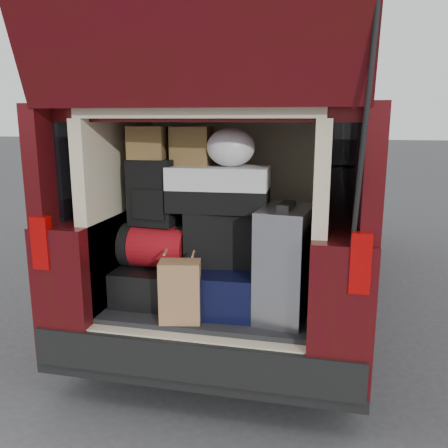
{
  "coord_description": "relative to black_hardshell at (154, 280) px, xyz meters",
  "views": [
    {
      "loc": [
        0.7,
        -2.6,
        1.7
      ],
      "look_at": [
        0.07,
        0.2,
        1.06
      ],
      "focal_mm": 38.0,
      "sensor_mm": 36.0,
      "label": 1
    }
  ],
  "objects": [
    {
      "name": "load_floor",
      "position": [
        0.4,
        0.1,
        -0.39
      ],
      "size": [
        1.24,
        1.05,
        0.55
      ],
      "primitive_type": "cube",
      "color": "black",
      "rests_on": "ground"
    },
    {
      "name": "ground",
      "position": [
        0.4,
        -0.17,
        -0.66
      ],
      "size": [
        80.0,
        80.0,
        0.0
      ],
      "primitive_type": "plane",
      "color": "#333335",
      "rests_on": "ground"
    },
    {
      "name": "navy_hardshell",
      "position": [
        0.45,
        -0.03,
        0.02
      ],
      "size": [
        0.51,
        0.61,
        0.26
      ],
      "primitive_type": "cube",
      "rotation": [
        0.0,
        0.0,
        0.04
      ],
      "color": "black",
      "rests_on": "load_floor"
    },
    {
      "name": "red_duffel",
      "position": [
        0.04,
        -0.04,
        0.25
      ],
      "size": [
        0.43,
        0.3,
        0.27
      ],
      "primitive_type": "cube",
      "rotation": [
        0.0,
        0.0,
        -0.06
      ],
      "color": "#9E0E13",
      "rests_on": "black_hardshell"
    },
    {
      "name": "black_soft_case",
      "position": [
        0.46,
        0.02,
        0.32
      ],
      "size": [
        0.52,
        0.37,
        0.34
      ],
      "primitive_type": "cube",
      "rotation": [
        0.0,
        0.0,
        0.2
      ],
      "color": "black",
      "rests_on": "navy_hardshell"
    },
    {
      "name": "black_hardshell",
      "position": [
        0.0,
        0.0,
        0.0
      ],
      "size": [
        0.41,
        0.56,
        0.22
      ],
      "primitive_type": "cube",
      "rotation": [
        0.0,
        0.0,
        0.01
      ],
      "color": "black",
      "rests_on": "load_floor"
    },
    {
      "name": "silver_roller",
      "position": [
        0.86,
        -0.12,
        0.22
      ],
      "size": [
        0.33,
        0.47,
        0.65
      ],
      "primitive_type": "cube",
      "rotation": [
        0.0,
        0.0,
        -0.13
      ],
      "color": "white",
      "rests_on": "load_floor"
    },
    {
      "name": "twotone_duffel",
      "position": [
        0.44,
        0.01,
        0.62
      ],
      "size": [
        0.62,
        0.34,
        0.27
      ],
      "primitive_type": "cube",
      "rotation": [
        0.0,
        0.0,
        0.05
      ],
      "color": "silver",
      "rests_on": "black_soft_case"
    },
    {
      "name": "backpack",
      "position": [
        0.02,
        -0.03,
        0.59
      ],
      "size": [
        0.31,
        0.2,
        0.41
      ],
      "primitive_type": "cube",
      "rotation": [
        0.0,
        0.0,
        -0.1
      ],
      "color": "black",
      "rests_on": "red_duffel"
    },
    {
      "name": "minivan",
      "position": [
        0.4,
        1.68,
        0.25
      ],
      "size": [
        1.9,
        5.35,
        2.77
      ],
      "color": "black",
      "rests_on": "ground"
    },
    {
      "name": "kraft_bag",
      "position": [
        0.29,
        -0.33,
        0.07
      ],
      "size": [
        0.26,
        0.19,
        0.36
      ],
      "primitive_type": "cube",
      "rotation": [
        0.0,
        0.0,
        0.21
      ],
      "color": "#9C6C46",
      "rests_on": "load_floor"
    },
    {
      "name": "grocery_sack_lower",
      "position": [
        -0.0,
        -0.02,
        0.89
      ],
      "size": [
        0.23,
        0.2,
        0.2
      ],
      "primitive_type": "cube",
      "rotation": [
        0.0,
        0.0,
        0.1
      ],
      "color": "olive",
      "rests_on": "backpack"
    },
    {
      "name": "plastic_bag_center",
      "position": [
        0.51,
        -0.0,
        0.87
      ],
      "size": [
        0.32,
        0.3,
        0.23
      ],
      "primitive_type": "ellipsoid",
      "rotation": [
        0.0,
        0.0,
        -0.12
      ],
      "color": "white",
      "rests_on": "twotone_duffel"
    },
    {
      "name": "grocery_sack_upper",
      "position": [
        0.25,
        0.06,
        0.87
      ],
      "size": [
        0.24,
        0.2,
        0.23
      ],
      "primitive_type": "cube",
      "rotation": [
        0.0,
        0.0,
        0.03
      ],
      "color": "olive",
      "rests_on": "twotone_duffel"
    }
  ]
}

